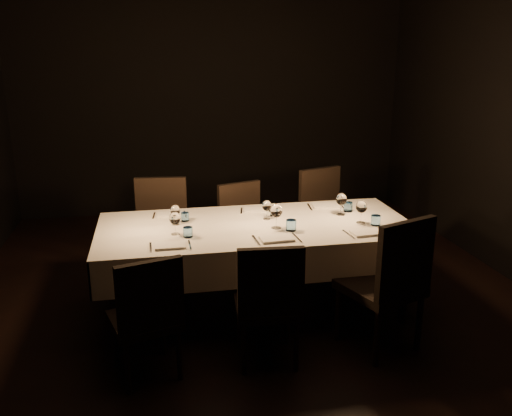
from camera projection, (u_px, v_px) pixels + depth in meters
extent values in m
cube|color=black|center=(256.00, 310.00, 4.59)|extent=(5.00, 6.00, 0.01)
cube|color=black|center=(212.00, 98.00, 6.98)|extent=(5.00, 0.01, 3.00)
cube|color=black|center=(485.00, 319.00, 1.33)|extent=(5.00, 0.01, 3.00)
cube|color=black|center=(256.00, 228.00, 4.38)|extent=(2.40, 1.00, 0.04)
cylinder|color=black|center=(114.00, 306.00, 3.89)|extent=(0.07, 0.07, 0.71)
cylinder|color=black|center=(120.00, 262.00, 4.68)|extent=(0.07, 0.07, 0.71)
cylinder|color=black|center=(405.00, 281.00, 4.29)|extent=(0.07, 0.07, 0.71)
cylinder|color=black|center=(365.00, 244.00, 5.08)|extent=(0.07, 0.07, 0.71)
cube|color=silver|center=(256.00, 225.00, 4.37)|extent=(2.52, 1.12, 0.01)
cube|color=silver|center=(245.00, 221.00, 4.93)|extent=(2.52, 0.01, 0.28)
cube|color=silver|center=(270.00, 268.00, 3.89)|extent=(2.52, 0.01, 0.28)
cube|color=silver|center=(400.00, 232.00, 4.64)|extent=(0.01, 1.12, 0.28)
cube|color=silver|center=(97.00, 253.00, 4.18)|extent=(0.01, 1.12, 0.28)
cylinder|color=black|center=(163.00, 331.00, 3.87)|extent=(0.04, 0.04, 0.37)
cylinder|color=black|center=(179.00, 355.00, 3.58)|extent=(0.04, 0.04, 0.37)
cylinder|color=black|center=(115.00, 343.00, 3.72)|extent=(0.04, 0.04, 0.37)
cylinder|color=black|center=(128.00, 368.00, 3.43)|extent=(0.04, 0.04, 0.37)
cube|color=black|center=(144.00, 321.00, 3.59)|extent=(0.53, 0.53, 0.06)
cube|color=black|center=(150.00, 296.00, 3.36)|extent=(0.42, 0.17, 0.46)
cube|color=beige|center=(170.00, 246.00, 3.88)|extent=(0.22, 0.14, 0.02)
cube|color=silver|center=(151.00, 248.00, 3.86)|extent=(0.02, 0.20, 0.01)
cube|color=silver|center=(190.00, 245.00, 3.91)|extent=(0.01, 0.20, 0.01)
cylinder|color=#AAD2F2|center=(188.00, 232.00, 4.07)|extent=(0.07, 0.07, 0.08)
cylinder|color=white|center=(176.00, 234.00, 4.14)|extent=(0.07, 0.07, 0.00)
cylinder|color=white|center=(175.00, 229.00, 4.12)|extent=(0.01, 0.01, 0.08)
ellipsoid|color=white|center=(175.00, 218.00, 4.10)|extent=(0.09, 0.09, 0.10)
cylinder|color=black|center=(287.00, 321.00, 4.01)|extent=(0.04, 0.04, 0.38)
cylinder|color=black|center=(296.00, 346.00, 3.67)|extent=(0.04, 0.04, 0.38)
cylinder|color=black|center=(239.00, 323.00, 3.97)|extent=(0.04, 0.04, 0.38)
cylinder|color=black|center=(244.00, 349.00, 3.63)|extent=(0.04, 0.04, 0.38)
cube|color=black|center=(267.00, 306.00, 3.76)|extent=(0.47, 0.47, 0.06)
cube|color=black|center=(271.00, 282.00, 3.51)|extent=(0.44, 0.08, 0.48)
cube|color=beige|center=(277.00, 238.00, 4.02)|extent=(0.25, 0.17, 0.02)
cube|color=silver|center=(256.00, 241.00, 4.00)|extent=(0.03, 0.22, 0.01)
cube|color=silver|center=(297.00, 238.00, 4.05)|extent=(0.03, 0.22, 0.01)
cylinder|color=#AAD2F2|center=(291.00, 225.00, 4.21)|extent=(0.08, 0.08, 0.09)
cylinder|color=white|center=(276.00, 228.00, 4.28)|extent=(0.08, 0.08, 0.00)
cylinder|color=white|center=(276.00, 222.00, 4.26)|extent=(0.01, 0.01, 0.09)
ellipsoid|color=white|center=(276.00, 210.00, 4.24)|extent=(0.10, 0.10, 0.11)
cylinder|color=black|center=(379.00, 301.00, 4.27)|extent=(0.04, 0.04, 0.43)
cylinder|color=black|center=(419.00, 323.00, 3.93)|extent=(0.04, 0.04, 0.43)
cylinder|color=black|center=(338.00, 314.00, 4.06)|extent=(0.04, 0.04, 0.43)
cylinder|color=black|center=(377.00, 338.00, 3.72)|extent=(0.04, 0.04, 0.43)
cube|color=black|center=(380.00, 288.00, 3.92)|extent=(0.64, 0.64, 0.06)
cube|color=black|center=(406.00, 259.00, 3.66)|extent=(0.48, 0.22, 0.54)
cube|color=beige|center=(367.00, 233.00, 4.15)|extent=(0.24, 0.16, 0.02)
cube|color=silver|center=(348.00, 234.00, 4.12)|extent=(0.04, 0.21, 0.01)
cube|color=silver|center=(385.00, 232.00, 4.18)|extent=(0.03, 0.21, 0.01)
cylinder|color=#AAD2F2|center=(376.00, 220.00, 4.34)|extent=(0.08, 0.08, 0.08)
cylinder|color=white|center=(361.00, 223.00, 4.40)|extent=(0.07, 0.07, 0.00)
cylinder|color=white|center=(361.00, 217.00, 4.39)|extent=(0.01, 0.01, 0.09)
ellipsoid|color=white|center=(362.00, 207.00, 4.37)|extent=(0.09, 0.09, 0.11)
cylinder|color=black|center=(138.00, 274.00, 4.80)|extent=(0.04, 0.04, 0.41)
cylinder|color=black|center=(143.00, 257.00, 5.17)|extent=(0.04, 0.04, 0.41)
cylinder|color=black|center=(182.00, 272.00, 4.83)|extent=(0.04, 0.04, 0.41)
cylinder|color=black|center=(185.00, 256.00, 5.20)|extent=(0.04, 0.04, 0.41)
cube|color=black|center=(161.00, 241.00, 4.93)|extent=(0.52, 0.52, 0.06)
cube|color=black|center=(161.00, 204.00, 5.04)|extent=(0.47, 0.10, 0.51)
cube|color=beige|center=(169.00, 214.00, 4.60)|extent=(0.21, 0.14, 0.01)
cube|color=silver|center=(154.00, 216.00, 4.58)|extent=(0.03, 0.18, 0.01)
cube|color=silver|center=(184.00, 214.00, 4.62)|extent=(0.03, 0.18, 0.01)
cylinder|color=#AAD2F2|center=(185.00, 217.00, 4.44)|extent=(0.07, 0.07, 0.07)
cylinder|color=white|center=(176.00, 224.00, 4.36)|extent=(0.06, 0.06, 0.00)
cylinder|color=white|center=(176.00, 219.00, 4.35)|extent=(0.01, 0.01, 0.08)
ellipsoid|color=white|center=(175.00, 210.00, 4.33)|extent=(0.08, 0.08, 0.09)
cylinder|color=black|center=(241.00, 270.00, 4.93)|extent=(0.04, 0.04, 0.38)
cylinder|color=black|center=(224.00, 257.00, 5.22)|extent=(0.04, 0.04, 0.38)
cylinder|color=black|center=(274.00, 263.00, 5.09)|extent=(0.04, 0.04, 0.38)
cylinder|color=black|center=(256.00, 251.00, 5.39)|extent=(0.04, 0.04, 0.38)
cube|color=black|center=(248.00, 238.00, 5.09)|extent=(0.55, 0.55, 0.06)
cube|color=black|center=(239.00, 207.00, 5.17)|extent=(0.43, 0.18, 0.47)
cube|color=beige|center=(256.00, 210.00, 4.73)|extent=(0.22, 0.16, 0.01)
cube|color=silver|center=(241.00, 211.00, 4.71)|extent=(0.05, 0.18, 0.01)
cube|color=silver|center=(269.00, 209.00, 4.76)|extent=(0.05, 0.18, 0.01)
cylinder|color=#AAD2F2|center=(274.00, 212.00, 4.58)|extent=(0.06, 0.06, 0.07)
cylinder|color=white|center=(267.00, 219.00, 4.50)|extent=(0.06, 0.06, 0.00)
cylinder|color=white|center=(267.00, 214.00, 4.49)|extent=(0.01, 0.01, 0.08)
ellipsoid|color=white|center=(267.00, 206.00, 4.47)|extent=(0.08, 0.08, 0.09)
cylinder|color=black|center=(326.00, 258.00, 5.17)|extent=(0.04, 0.04, 0.41)
cylinder|color=black|center=(303.00, 245.00, 5.49)|extent=(0.04, 0.04, 0.41)
cylinder|color=black|center=(357.00, 250.00, 5.35)|extent=(0.04, 0.04, 0.41)
cylinder|color=black|center=(333.00, 239.00, 5.68)|extent=(0.04, 0.04, 0.41)
cube|color=black|center=(331.00, 225.00, 5.35)|extent=(0.59, 0.59, 0.06)
cube|color=black|center=(319.00, 193.00, 5.44)|extent=(0.46, 0.20, 0.51)
cube|color=beige|center=(325.00, 206.00, 4.85)|extent=(0.24, 0.17, 0.02)
cube|color=silver|center=(310.00, 207.00, 4.82)|extent=(0.04, 0.21, 0.01)
cube|color=silver|center=(341.00, 205.00, 4.88)|extent=(0.03, 0.21, 0.01)
cylinder|color=#AAD2F2|center=(348.00, 207.00, 4.70)|extent=(0.08, 0.08, 0.08)
cylinder|color=white|center=(341.00, 214.00, 4.62)|extent=(0.07, 0.07, 0.00)
cylinder|color=white|center=(341.00, 209.00, 4.60)|extent=(0.01, 0.01, 0.09)
ellipsoid|color=white|center=(341.00, 199.00, 4.58)|extent=(0.09, 0.09, 0.11)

